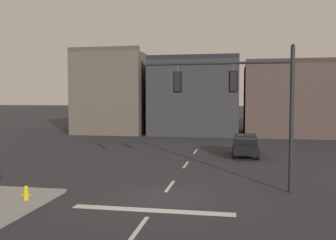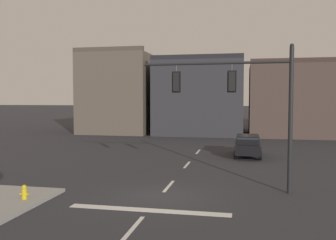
{
  "view_description": "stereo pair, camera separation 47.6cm",
  "coord_description": "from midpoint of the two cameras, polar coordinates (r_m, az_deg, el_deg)",
  "views": [
    {
      "loc": [
        3.1,
        -15.7,
        4.33
      ],
      "look_at": [
        -0.55,
        4.49,
        3.12
      ],
      "focal_mm": 39.46,
      "sensor_mm": 36.0,
      "label": 1
    },
    {
      "loc": [
        3.56,
        -15.61,
        4.33
      ],
      "look_at": [
        -0.55,
        4.49,
        3.12
      ],
      "focal_mm": 39.46,
      "sensor_mm": 36.0,
      "label": 2
    }
  ],
  "objects": [
    {
      "name": "stop_bar_paint",
      "position": [
        14.71,
        -3.41,
        -13.75
      ],
      "size": [
        6.4,
        0.5,
        0.01
      ],
      "primitive_type": "cube",
      "color": "silver",
      "rests_on": "ground"
    },
    {
      "name": "fire_hydrant",
      "position": [
        16.63,
        -21.85,
        -10.8
      ],
      "size": [
        0.4,
        0.3,
        0.75
      ],
      "color": "gold",
      "rests_on": "ground"
    },
    {
      "name": "lane_centreline",
      "position": [
        18.48,
        -0.44,
        -10.17
      ],
      "size": [
        0.16,
        26.4,
        0.01
      ],
      "color": "silver",
      "rests_on": "ground"
    },
    {
      "name": "car_lot_nearside",
      "position": [
        28.14,
        11.35,
        -3.79
      ],
      "size": [
        1.93,
        4.47,
        1.61
      ],
      "color": "black",
      "rests_on": "ground"
    },
    {
      "name": "ground_plane",
      "position": [
        16.58,
        -1.75,
        -11.77
      ],
      "size": [
        400.0,
        400.0,
        0.0
      ],
      "primitive_type": "plane",
      "color": "#2B2B30"
    },
    {
      "name": "building_row",
      "position": [
        47.96,
        23.76,
        3.55
      ],
      "size": [
        56.66,
        13.62,
        11.2
      ],
      "color": "brown",
      "rests_on": "ground"
    },
    {
      "name": "signal_mast_near_side",
      "position": [
        17.48,
        11.36,
        3.68
      ],
      "size": [
        6.94,
        0.45,
        6.78
      ],
      "color": "black",
      "rests_on": "ground"
    }
  ]
}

